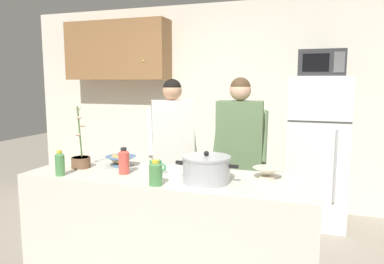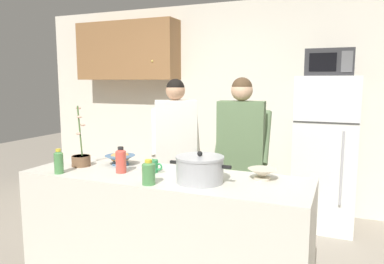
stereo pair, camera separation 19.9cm
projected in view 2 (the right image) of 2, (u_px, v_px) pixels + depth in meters
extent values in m
cube|color=silver|center=(244.00, 105.00, 4.75)|extent=(6.00, 0.12, 2.60)
cube|color=olive|center=(127.00, 51.00, 5.05)|extent=(1.47, 0.34, 0.78)
sphere|color=gold|center=(152.00, 61.00, 4.73)|extent=(0.03, 0.03, 0.03)
cube|color=silver|center=(164.00, 234.00, 2.76)|extent=(2.14, 0.68, 0.92)
cube|color=white|center=(325.00, 153.00, 4.01)|extent=(0.64, 0.64, 1.66)
cube|color=#333333|center=(325.00, 123.00, 3.66)|extent=(0.63, 0.01, 0.01)
cylinder|color=#B2B2B7|center=(342.00, 168.00, 3.63)|extent=(0.02, 0.02, 0.75)
cube|color=#2D2D30|center=(330.00, 63.00, 3.86)|extent=(0.48, 0.36, 0.28)
cube|color=black|center=(323.00, 62.00, 3.71)|extent=(0.26, 0.01, 0.18)
cube|color=#59595B|center=(347.00, 62.00, 3.62)|extent=(0.11, 0.01, 0.21)
cylinder|color=#726656|center=(183.00, 199.00, 3.77)|extent=(0.11, 0.11, 0.79)
cylinder|color=#726656|center=(169.00, 200.00, 3.76)|extent=(0.11, 0.11, 0.79)
cube|color=white|center=(176.00, 132.00, 3.67)|extent=(0.46, 0.37, 0.63)
sphere|color=tan|center=(175.00, 91.00, 3.61)|extent=(0.19, 0.19, 0.19)
sphere|color=black|center=(175.00, 88.00, 3.61)|extent=(0.18, 0.18, 0.18)
cylinder|color=white|center=(195.00, 132.00, 3.81)|extent=(0.25, 0.36, 0.48)
cylinder|color=white|center=(155.00, 132.00, 3.77)|extent=(0.25, 0.36, 0.48)
cylinder|color=#33384C|center=(247.00, 212.00, 3.39)|extent=(0.11, 0.11, 0.80)
cylinder|color=#33384C|center=(232.00, 211.00, 3.44)|extent=(0.11, 0.11, 0.80)
cube|color=#59724C|center=(241.00, 136.00, 3.32)|extent=(0.43, 0.24, 0.63)
sphere|color=#D8A884|center=(242.00, 90.00, 3.26)|extent=(0.19, 0.19, 0.19)
sphere|color=#4C3823|center=(242.00, 88.00, 3.26)|extent=(0.18, 0.18, 0.18)
cylinder|color=#59724C|center=(266.00, 137.00, 3.37)|extent=(0.12, 0.38, 0.49)
cylinder|color=#59724C|center=(221.00, 135.00, 3.49)|extent=(0.12, 0.38, 0.49)
cylinder|color=#ADAFB5|center=(200.00, 170.00, 2.50)|extent=(0.32, 0.32, 0.17)
cylinder|color=#ADAFB5|center=(200.00, 157.00, 2.48)|extent=(0.33, 0.33, 0.02)
sphere|color=black|center=(200.00, 154.00, 2.48)|extent=(0.04, 0.04, 0.04)
cube|color=black|center=(174.00, 162.00, 2.56)|extent=(0.06, 0.02, 0.02)
cube|color=black|center=(227.00, 167.00, 2.42)|extent=(0.06, 0.02, 0.02)
cylinder|color=#2D8C4C|center=(152.00, 166.00, 2.77)|extent=(0.09, 0.09, 0.10)
torus|color=#2D8C4C|center=(159.00, 167.00, 2.75)|extent=(0.06, 0.01, 0.06)
cylinder|color=#4C7299|center=(120.00, 164.00, 3.02)|extent=(0.14, 0.14, 0.02)
cone|color=#4C7299|center=(120.00, 159.00, 3.02)|extent=(0.25, 0.25, 0.06)
sphere|color=tan|center=(115.00, 157.00, 3.01)|extent=(0.07, 0.07, 0.07)
sphere|color=tan|center=(126.00, 157.00, 3.03)|extent=(0.07, 0.07, 0.07)
sphere|color=tan|center=(118.00, 158.00, 2.97)|extent=(0.07, 0.07, 0.07)
cylinder|color=beige|center=(262.00, 178.00, 2.57)|extent=(0.11, 0.11, 0.02)
cone|color=beige|center=(262.00, 173.00, 2.56)|extent=(0.21, 0.21, 0.06)
cylinder|color=#4C8C4C|center=(59.00, 163.00, 2.74)|extent=(0.07, 0.07, 0.15)
cone|color=#4C8C4C|center=(58.00, 152.00, 2.72)|extent=(0.07, 0.07, 0.02)
cylinder|color=gold|center=(58.00, 150.00, 2.72)|extent=(0.04, 0.04, 0.02)
cylinder|color=#4C8C4C|center=(149.00, 174.00, 2.44)|extent=(0.09, 0.09, 0.14)
cone|color=#4C8C4C|center=(148.00, 163.00, 2.43)|extent=(0.09, 0.09, 0.02)
cylinder|color=gold|center=(148.00, 161.00, 2.43)|extent=(0.05, 0.05, 0.02)
cylinder|color=#D84C3F|center=(121.00, 162.00, 2.76)|extent=(0.08, 0.08, 0.16)
cone|color=#D84C3F|center=(121.00, 150.00, 2.74)|extent=(0.08, 0.08, 0.03)
cylinder|color=#262626|center=(121.00, 148.00, 2.74)|extent=(0.04, 0.04, 0.02)
cylinder|color=brown|center=(81.00, 161.00, 2.98)|extent=(0.15, 0.15, 0.09)
cylinder|color=#38281E|center=(81.00, 156.00, 2.97)|extent=(0.14, 0.14, 0.01)
cylinder|color=#4C7238|center=(80.00, 131.00, 2.94)|extent=(0.01, 0.04, 0.41)
ellipsoid|color=#D8A58C|center=(78.00, 134.00, 2.94)|extent=(0.04, 0.03, 0.02)
ellipsoid|color=#D8A58C|center=(83.00, 125.00, 2.95)|extent=(0.04, 0.03, 0.02)
ellipsoid|color=#D8A58C|center=(79.00, 117.00, 2.91)|extent=(0.04, 0.03, 0.02)
ellipsoid|color=#D8A58C|center=(78.00, 108.00, 2.92)|extent=(0.04, 0.03, 0.02)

